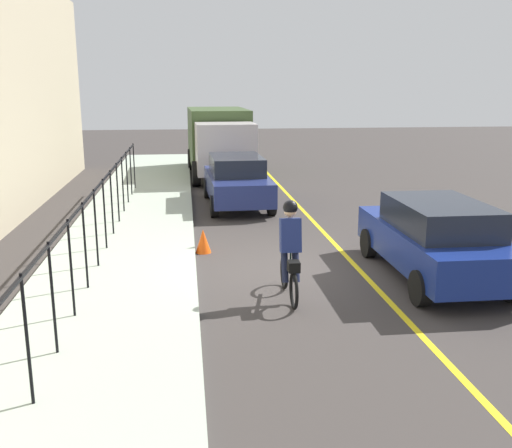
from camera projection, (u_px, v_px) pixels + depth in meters
The scene contains 9 objects.
ground_plane at pixel (283, 271), 12.11m from camera, with size 80.00×80.00×0.00m, color #3A3532.
lane_line_centre at pixel (357, 268), 12.30m from camera, with size 36.00×0.12×0.01m, color yellow.
sidewalk at pixel (117, 273), 11.70m from camera, with size 40.00×3.20×0.15m, color #A3AF9F.
iron_fence at pixel (100, 206), 12.33m from camera, with size 17.42×0.04×1.60m.
cyclist_lead at pixel (290, 251), 10.28m from camera, with size 1.71×0.36×1.83m.
patrol_sedan at pixel (435, 238), 11.50m from camera, with size 4.41×1.94×1.58m.
parked_sedan_rear at pixel (237, 180), 18.43m from camera, with size 4.45×2.02×1.58m.
box_truck_background at pixel (219, 139), 24.39m from camera, with size 6.77×2.69×2.78m.
traffic_cone_near at pixel (203, 241), 13.36m from camera, with size 0.36×0.36×0.55m, color #EF4F0E.
Camera 1 is at (-11.40, 1.94, 3.78)m, focal length 40.72 mm.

